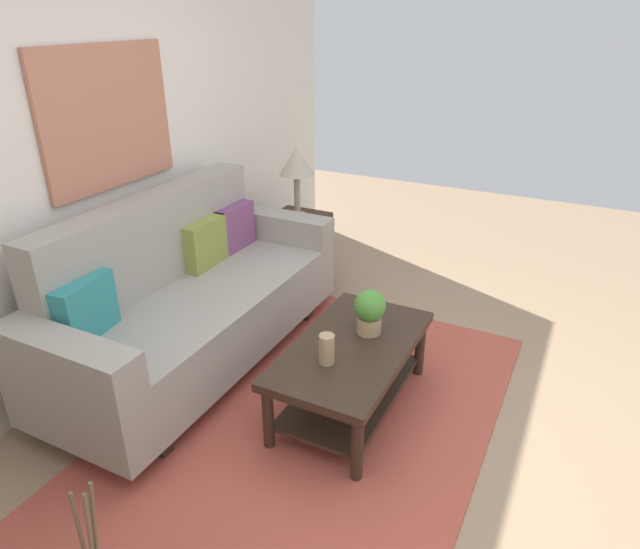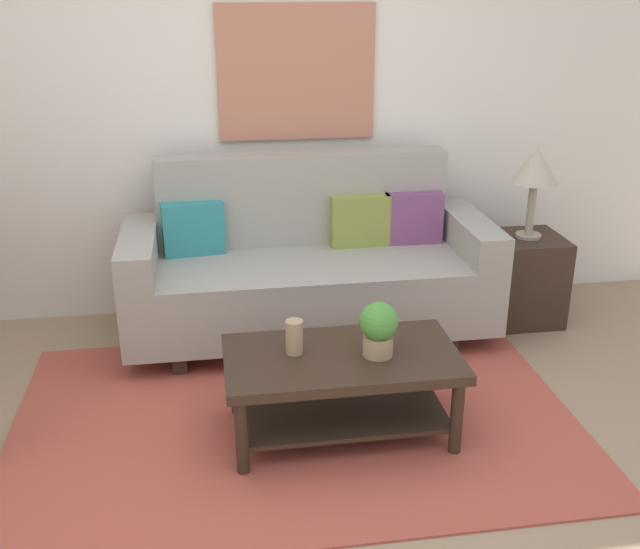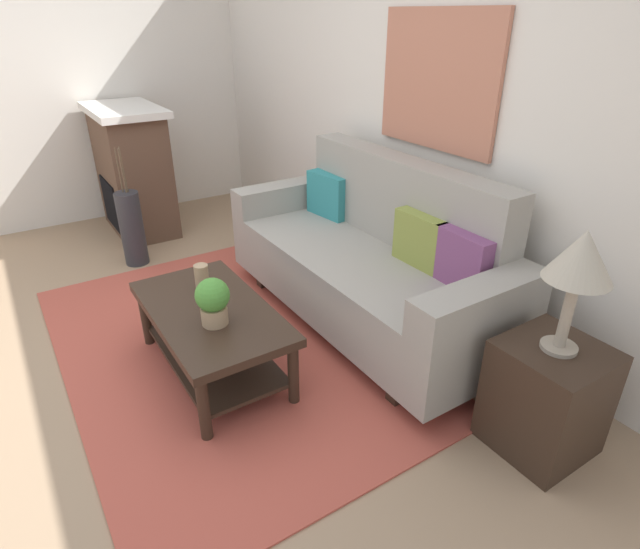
% 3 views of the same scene
% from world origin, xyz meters
% --- Properties ---
extents(ground_plane, '(9.71, 9.71, 0.00)m').
position_xyz_m(ground_plane, '(0.00, 0.00, 0.00)').
color(ground_plane, '#9E7F60').
extents(wall_back, '(5.71, 0.10, 2.70)m').
position_xyz_m(wall_back, '(0.00, 2.00, 1.35)').
color(wall_back, silver).
rests_on(wall_back, ground_plane).
extents(wall_left, '(0.10, 4.95, 2.70)m').
position_xyz_m(wall_left, '(-2.91, 0.48, 1.35)').
color(wall_left, silver).
rests_on(wall_left, ground_plane).
extents(area_rug, '(2.78, 1.86, 0.01)m').
position_xyz_m(area_rug, '(0.00, 0.50, 0.01)').
color(area_rug, '#B24C3D').
rests_on(area_rug, ground_plane).
extents(couch, '(2.17, 0.84, 1.08)m').
position_xyz_m(couch, '(0.21, 1.46, 0.43)').
color(couch, gray).
rests_on(couch, ground_plane).
extents(throw_pillow_teal, '(0.37, 0.17, 0.32)m').
position_xyz_m(throw_pillow_teal, '(-0.47, 1.59, 0.68)').
color(throw_pillow_teal, teal).
rests_on(throw_pillow_teal, couch).
extents(throw_pillow_olive, '(0.36, 0.13, 0.32)m').
position_xyz_m(throw_pillow_olive, '(0.54, 1.59, 0.68)').
color(throw_pillow_olive, olive).
rests_on(throw_pillow_olive, couch).
extents(throw_pillow_plum, '(0.36, 0.13, 0.32)m').
position_xyz_m(throw_pillow_plum, '(0.88, 1.59, 0.68)').
color(throw_pillow_plum, '#7A4270').
rests_on(throw_pillow_plum, couch).
extents(coffee_table, '(1.10, 0.60, 0.43)m').
position_xyz_m(coffee_table, '(0.21, 0.35, 0.31)').
color(coffee_table, '#332319').
rests_on(coffee_table, ground_plane).
extents(tabletop_vase, '(0.08, 0.08, 0.16)m').
position_xyz_m(tabletop_vase, '(-0.01, 0.40, 0.51)').
color(tabletop_vase, tan).
rests_on(tabletop_vase, coffee_table).
extents(potted_plant_tabletop, '(0.18, 0.18, 0.26)m').
position_xyz_m(potted_plant_tabletop, '(0.37, 0.32, 0.57)').
color(potted_plant_tabletop, tan).
rests_on(potted_plant_tabletop, coffee_table).
extents(side_table, '(0.44, 0.44, 0.56)m').
position_xyz_m(side_table, '(1.59, 1.46, 0.28)').
color(side_table, '#332319').
rests_on(side_table, ground_plane).
extents(table_lamp, '(0.28, 0.28, 0.57)m').
position_xyz_m(table_lamp, '(1.59, 1.46, 0.99)').
color(table_lamp, gray).
rests_on(table_lamp, side_table).
extents(fireplace, '(1.02, 0.58, 1.16)m').
position_xyz_m(fireplace, '(-2.31, 0.62, 0.59)').
color(fireplace, brown).
rests_on(fireplace, ground_plane).
extents(floor_vase, '(0.19, 0.19, 0.62)m').
position_xyz_m(floor_vase, '(-1.54, 0.37, 0.31)').
color(floor_vase, '#2D2D33').
rests_on(floor_vase, ground_plane).
extents(floor_vase_branch_a, '(0.05, 0.02, 0.36)m').
position_xyz_m(floor_vase_branch_a, '(-1.52, 0.37, 0.80)').
color(floor_vase_branch_a, brown).
rests_on(floor_vase_branch_a, floor_vase).
extents(floor_vase_branch_b, '(0.01, 0.02, 0.36)m').
position_xyz_m(floor_vase_branch_b, '(-1.55, 0.38, 0.80)').
color(floor_vase_branch_b, brown).
rests_on(floor_vase_branch_b, floor_vase).
extents(floor_vase_branch_c, '(0.04, 0.02, 0.36)m').
position_xyz_m(floor_vase_branch_c, '(-1.55, 0.35, 0.80)').
color(floor_vase_branch_c, brown).
rests_on(floor_vase_branch_c, floor_vase).
extents(framed_painting, '(0.96, 0.03, 0.81)m').
position_xyz_m(framed_painting, '(0.21, 1.93, 1.53)').
color(framed_painting, '#B77056').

